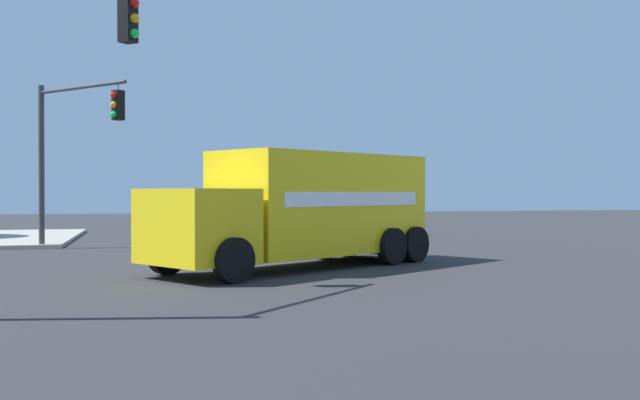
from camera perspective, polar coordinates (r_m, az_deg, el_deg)
The scene contains 5 objects.
ground_plane at distance 20.11m, azimuth -1.59°, elevation -5.01°, with size 100.00×100.00×0.00m, color #2B2B2D.
delivery_truck at distance 18.92m, azimuth -1.24°, elevation -0.66°, with size 6.59×8.20×2.98m.
traffic_light_primary at distance 26.06m, azimuth -19.27°, elevation 4.69°, with size 3.46×3.09×5.58m.
traffic_light_secondary at distance 13.67m, azimuth -23.63°, elevation 10.33°, with size 3.62×3.40×6.50m.
pickup_maroon at distance 33.66m, azimuth 3.14°, elevation -1.50°, with size 2.39×5.26×1.38m.
Camera 1 is at (19.58, -4.15, 1.97)m, focal length 40.65 mm.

